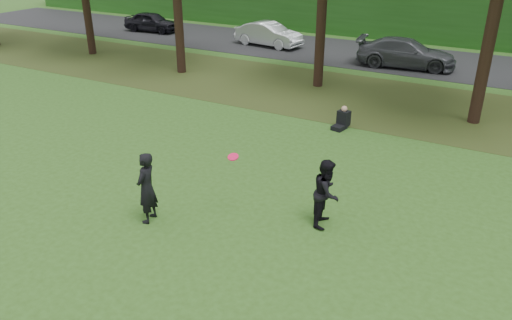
{
  "coord_description": "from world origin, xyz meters",
  "views": [
    {
      "loc": [
        5.32,
        -7.2,
        6.73
      ],
      "look_at": [
        -0.25,
        2.94,
        1.3
      ],
      "focal_mm": 35.0,
      "sensor_mm": 36.0,
      "label": 1
    }
  ],
  "objects": [
    {
      "name": "player_left",
      "position": [
        -2.22,
        0.94,
        0.92
      ],
      "size": [
        0.56,
        0.74,
        1.85
      ],
      "primitive_type": "imported",
      "rotation": [
        0.0,
        0.0,
        -1.39
      ],
      "color": "black",
      "rests_on": "ground"
    },
    {
      "name": "ground",
      "position": [
        0.0,
        0.0,
        0.0
      ],
      "size": [
        120.0,
        120.0,
        0.0
      ],
      "primitive_type": "plane",
      "color": "#2E5019",
      "rests_on": "ground"
    },
    {
      "name": "parked_cars",
      "position": [
        1.99,
        19.59,
        0.75
      ],
      "size": [
        37.93,
        3.69,
        1.54
      ],
      "color": "black",
      "rests_on": "street"
    },
    {
      "name": "player_right",
      "position": [
        1.71,
        2.94,
        0.87
      ],
      "size": [
        0.76,
        0.92,
        1.74
      ],
      "primitive_type": "imported",
      "rotation": [
        0.0,
        0.0,
        1.7
      ],
      "color": "black",
      "rests_on": "ground"
    },
    {
      "name": "street",
      "position": [
        0.0,
        21.0,
        0.01
      ],
      "size": [
        70.0,
        7.0,
        0.02
      ],
      "primitive_type": "cube",
      "color": "black",
      "rests_on": "ground"
    },
    {
      "name": "far_hedge",
      "position": [
        0.0,
        27.0,
        2.5
      ],
      "size": [
        70.0,
        3.0,
        5.0
      ],
      "primitive_type": "cube",
      "color": "#1E4E16",
      "rests_on": "ground"
    },
    {
      "name": "frisbee",
      "position": [
        -0.46,
        2.16,
        1.66
      ],
      "size": [
        0.27,
        0.27,
        0.11
      ],
      "color": "#FF1551",
      "rests_on": "ground"
    },
    {
      "name": "leaf_litter",
      "position": [
        0.0,
        13.0,
        0.01
      ],
      "size": [
        60.0,
        7.0,
        0.01
      ],
      "primitive_type": "cube",
      "color": "#413817",
      "rests_on": "ground"
    },
    {
      "name": "seated_person",
      "position": [
        -0.16,
        9.34,
        0.31
      ],
      "size": [
        0.54,
        0.79,
        0.83
      ],
      "rotation": [
        0.0,
        0.0,
        -0.19
      ],
      "color": "black",
      "rests_on": "ground"
    }
  ]
}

